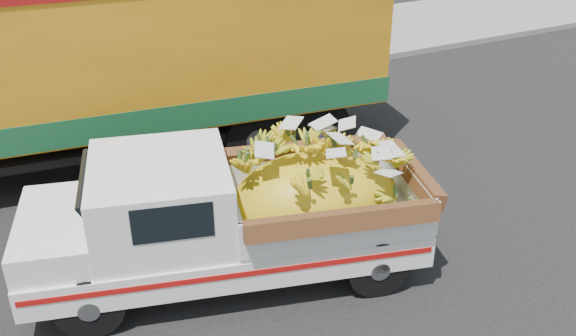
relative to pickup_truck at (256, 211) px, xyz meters
name	(u,v)px	position (x,y,z in m)	size (l,w,h in m)	color
ground	(164,284)	(-1.23, 0.26, -0.95)	(100.00, 100.00, 0.00)	black
curb	(75,109)	(-1.23, 6.59, -0.87)	(60.00, 0.25, 0.15)	gray
sidewalk	(59,77)	(-1.23, 8.69, -0.88)	(60.00, 4.00, 0.14)	gray
pickup_truck	(256,211)	(0.00, 0.00, 0.00)	(5.31, 2.99, 1.76)	black
semi_trailer	(23,54)	(-2.15, 4.14, 1.18)	(12.04, 3.76, 3.80)	black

